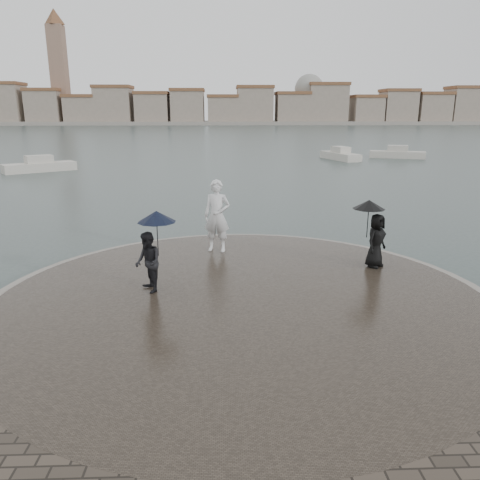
{
  "coord_description": "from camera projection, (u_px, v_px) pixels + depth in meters",
  "views": [
    {
      "loc": [
        -0.45,
        -7.07,
        4.74
      ],
      "look_at": [
        0.0,
        4.8,
        1.45
      ],
      "focal_mm": 35.0,
      "sensor_mm": 36.0,
      "label": 1
    }
  ],
  "objects": [
    {
      "name": "visitor_left",
      "position": [
        150.0,
        250.0,
        11.49
      ],
      "size": [
        1.14,
        1.03,
        2.04
      ],
      "color": "black",
      "rests_on": "quay_tip"
    },
    {
      "name": "boats",
      "position": [
        276.0,
        158.0,
        44.26
      ],
      "size": [
        38.41,
        13.87,
        1.5
      ],
      "color": "#BDB7AA",
      "rests_on": "ground"
    },
    {
      "name": "kerb_ring",
      "position": [
        242.0,
        305.0,
        11.42
      ],
      "size": [
        12.5,
        12.5,
        0.32
      ],
      "primitive_type": "cylinder",
      "color": "gray",
      "rests_on": "ground"
    },
    {
      "name": "visitor_right",
      "position": [
        374.0,
        231.0,
        13.37
      ],
      "size": [
        1.16,
        1.01,
        1.95
      ],
      "color": "black",
      "rests_on": "quay_tip"
    },
    {
      "name": "statue",
      "position": [
        217.0,
        216.0,
        14.86
      ],
      "size": [
        0.95,
        0.74,
        2.3
      ],
      "primitive_type": "imported",
      "rotation": [
        0.0,
        0.0,
        -0.25
      ],
      "color": "silver",
      "rests_on": "quay_tip"
    },
    {
      "name": "far_skyline",
      "position": [
        205.0,
        108.0,
        161.12
      ],
      "size": [
        260.0,
        20.0,
        37.0
      ],
      "color": "gray",
      "rests_on": "ground"
    },
    {
      "name": "ground",
      "position": [
        251.0,
        395.0,
        8.09
      ],
      "size": [
        400.0,
        400.0,
        0.0
      ],
      "primitive_type": "plane",
      "color": "#2B3835",
      "rests_on": "ground"
    },
    {
      "name": "quay_tip",
      "position": [
        242.0,
        304.0,
        11.41
      ],
      "size": [
        11.9,
        11.9,
        0.36
      ],
      "primitive_type": "cylinder",
      "color": "#2D261E",
      "rests_on": "ground"
    }
  ]
}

